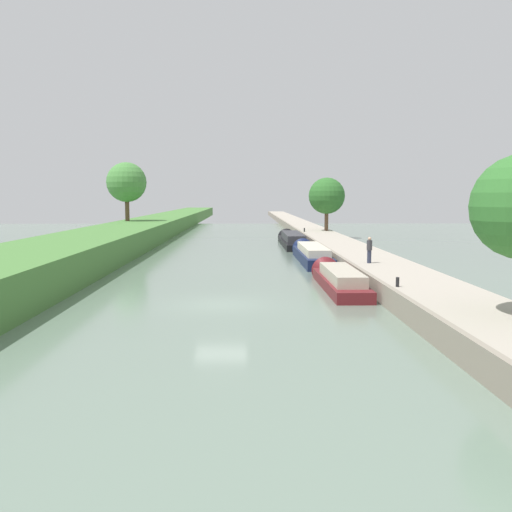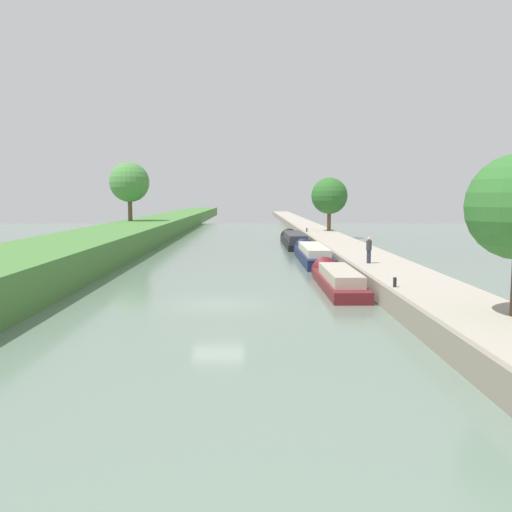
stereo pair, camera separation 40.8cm
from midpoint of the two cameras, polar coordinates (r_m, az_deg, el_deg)
ground_plane at (r=26.71m, az=-3.51°, el=-5.01°), size 160.00×160.00×0.00m
right_towpath at (r=27.95m, az=17.46°, el=-3.75°), size 4.05×260.00×1.00m
stone_quay at (r=27.35m, az=13.17°, el=-3.78°), size 0.25×260.00×1.05m
narrowboat_maroon at (r=31.92m, az=8.72°, el=-2.35°), size 1.92×10.38×1.82m
narrowboat_navy at (r=44.65m, az=6.06°, el=0.22°), size 2.05×12.91×1.94m
narrowboat_black at (r=59.24m, az=4.11°, el=1.69°), size 2.19×14.96×2.11m
tree_rightbank_midnear at (r=68.11m, az=7.79°, el=6.20°), size 4.44×4.44×6.50m
tree_leftbank_downstream at (r=71.61m, az=-12.84°, el=7.46°), size 4.99×4.99×7.38m
person_walking at (r=35.28m, az=11.97°, el=0.67°), size 0.34×0.34×1.66m
mooring_bollard_near at (r=26.34m, az=14.65°, el=-2.65°), size 0.16×0.16×0.45m
mooring_bollard_far at (r=65.80m, az=5.47°, el=2.71°), size 0.16×0.16×0.45m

